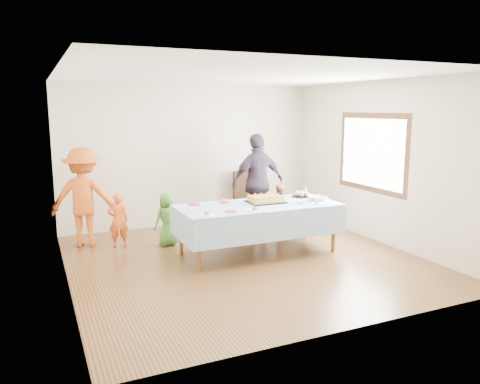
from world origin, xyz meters
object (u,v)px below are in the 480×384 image
object	(u,v)px
party_table	(258,208)
adult_left	(84,197)
birthday_cake	(266,199)
dining_chair	(245,193)

from	to	relation	value
party_table	adult_left	xyz separation A→B (m)	(-2.42, 1.55, 0.09)
birthday_cake	dining_chair	xyz separation A→B (m)	(0.53, 1.91, -0.26)
party_table	adult_left	distance (m)	2.87
adult_left	dining_chair	bearing A→B (deg)	-156.63
dining_chair	adult_left	xyz separation A→B (m)	(-3.13, -0.47, 0.24)
party_table	dining_chair	xyz separation A→B (m)	(0.71, 2.02, -0.15)
dining_chair	birthday_cake	bearing A→B (deg)	-130.31
birthday_cake	dining_chair	world-z (taller)	dining_chair
adult_left	party_table	bearing A→B (deg)	162.18
party_table	adult_left	bearing A→B (deg)	147.32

